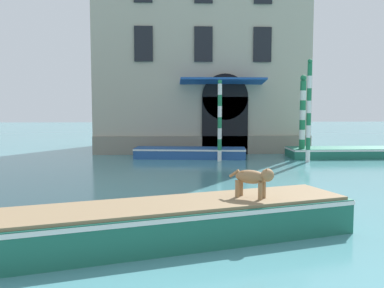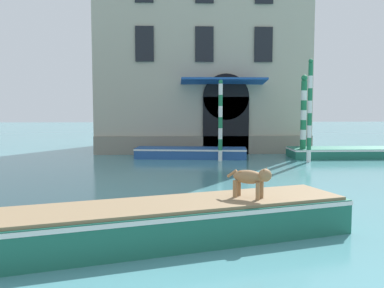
{
  "view_description": "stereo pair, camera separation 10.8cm",
  "coord_description": "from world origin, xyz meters",
  "px_view_note": "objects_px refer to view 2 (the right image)",
  "views": [
    {
      "loc": [
        -0.63,
        -1.92,
        2.65
      ],
      "look_at": [
        0.24,
        13.84,
        1.2
      ],
      "focal_mm": 42.0,
      "sensor_mm": 36.0,
      "label": 1
    },
    {
      "loc": [
        -0.53,
        -1.92,
        2.65
      ],
      "look_at": [
        0.24,
        13.84,
        1.2
      ],
      "focal_mm": 42.0,
      "sensor_mm": 36.0,
      "label": 2
    }
  ],
  "objects_px": {
    "mooring_pole_2": "(303,117)",
    "mooring_pole_0": "(220,120)",
    "boat_foreground": "(177,220)",
    "dog_on_deck": "(251,178)",
    "mooring_pole_1": "(310,111)",
    "boat_moored_far": "(357,152)",
    "boat_moored_near_palazzo": "(191,153)"
  },
  "relations": [
    {
      "from": "mooring_pole_0",
      "to": "mooring_pole_1",
      "type": "height_order",
      "value": "mooring_pole_1"
    },
    {
      "from": "mooring_pole_0",
      "to": "mooring_pole_1",
      "type": "bearing_deg",
      "value": -7.57
    },
    {
      "from": "boat_foreground",
      "to": "mooring_pole_1",
      "type": "bearing_deg",
      "value": 43.91
    },
    {
      "from": "mooring_pole_0",
      "to": "mooring_pole_2",
      "type": "distance_m",
      "value": 4.06
    },
    {
      "from": "boat_moored_near_palazzo",
      "to": "mooring_pole_1",
      "type": "distance_m",
      "value": 5.86
    },
    {
      "from": "mooring_pole_2",
      "to": "boat_moored_near_palazzo",
      "type": "bearing_deg",
      "value": 174.17
    },
    {
      "from": "boat_foreground",
      "to": "mooring_pole_1",
      "type": "relative_size",
      "value": 1.56
    },
    {
      "from": "boat_moored_near_palazzo",
      "to": "mooring_pole_2",
      "type": "height_order",
      "value": "mooring_pole_2"
    },
    {
      "from": "dog_on_deck",
      "to": "boat_moored_near_palazzo",
      "type": "bearing_deg",
      "value": 125.43
    },
    {
      "from": "boat_moored_near_palazzo",
      "to": "mooring_pole_0",
      "type": "relative_size",
      "value": 1.47
    },
    {
      "from": "boat_foreground",
      "to": "mooring_pole_0",
      "type": "height_order",
      "value": "mooring_pole_0"
    },
    {
      "from": "boat_moored_far",
      "to": "mooring_pole_1",
      "type": "relative_size",
      "value": 1.44
    },
    {
      "from": "mooring_pole_1",
      "to": "mooring_pole_0",
      "type": "bearing_deg",
      "value": 172.43
    },
    {
      "from": "boat_foreground",
      "to": "mooring_pole_2",
      "type": "bearing_deg",
      "value": 45.93
    },
    {
      "from": "boat_foreground",
      "to": "dog_on_deck",
      "type": "bearing_deg",
      "value": -6.29
    },
    {
      "from": "boat_foreground",
      "to": "boat_moored_far",
      "type": "xyz_separation_m",
      "value": [
        8.95,
        12.76,
        -0.15
      ]
    },
    {
      "from": "mooring_pole_1",
      "to": "boat_moored_near_palazzo",
      "type": "bearing_deg",
      "value": 161.88
    },
    {
      "from": "boat_moored_far",
      "to": "mooring_pole_0",
      "type": "height_order",
      "value": "mooring_pole_0"
    },
    {
      "from": "boat_moored_far",
      "to": "boat_foreground",
      "type": "bearing_deg",
      "value": -125.16
    },
    {
      "from": "dog_on_deck",
      "to": "boat_moored_far",
      "type": "relative_size",
      "value": 0.13
    },
    {
      "from": "mooring_pole_2",
      "to": "mooring_pole_0",
      "type": "bearing_deg",
      "value": -170.85
    },
    {
      "from": "mooring_pole_0",
      "to": "mooring_pole_1",
      "type": "distance_m",
      "value": 3.99
    },
    {
      "from": "dog_on_deck",
      "to": "mooring_pole_2",
      "type": "relative_size",
      "value": 0.21
    },
    {
      "from": "boat_foreground",
      "to": "boat_moored_far",
      "type": "distance_m",
      "value": 15.59
    },
    {
      "from": "boat_moored_near_palazzo",
      "to": "boat_foreground",
      "type": "bearing_deg",
      "value": -87.07
    },
    {
      "from": "mooring_pole_0",
      "to": "dog_on_deck",
      "type": "bearing_deg",
      "value": -93.29
    },
    {
      "from": "dog_on_deck",
      "to": "mooring_pole_2",
      "type": "height_order",
      "value": "mooring_pole_2"
    },
    {
      "from": "dog_on_deck",
      "to": "mooring_pole_1",
      "type": "relative_size",
      "value": 0.18
    },
    {
      "from": "boat_moored_near_palazzo",
      "to": "mooring_pole_1",
      "type": "bearing_deg",
      "value": -11.35
    },
    {
      "from": "boat_foreground",
      "to": "boat_moored_near_palazzo",
      "type": "bearing_deg",
      "value": 68.49
    },
    {
      "from": "boat_moored_far",
      "to": "mooring_pole_1",
      "type": "bearing_deg",
      "value": -152.33
    },
    {
      "from": "boat_moored_near_palazzo",
      "to": "mooring_pole_1",
      "type": "xyz_separation_m",
      "value": [
        5.22,
        -1.71,
        2.05
      ]
    }
  ]
}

